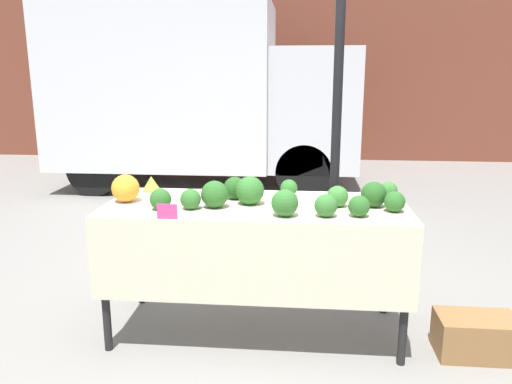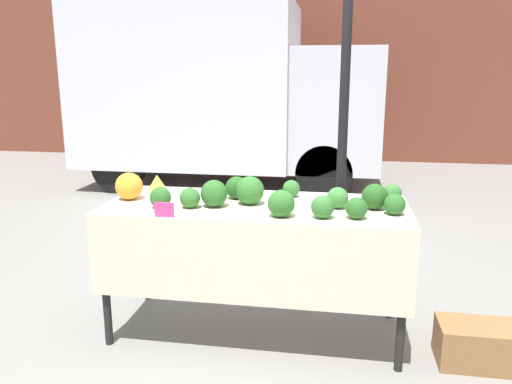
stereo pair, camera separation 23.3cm
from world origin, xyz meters
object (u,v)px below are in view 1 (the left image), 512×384
parked_truck (197,92)px  orange_cauliflower (126,188)px  price_sign (167,212)px  produce_crate (476,336)px

parked_truck → orange_cauliflower: (0.46, -4.53, -0.46)m
orange_cauliflower → price_sign: (0.37, -0.37, -0.05)m
parked_truck → produce_crate: size_ratio=9.31×
parked_truck → price_sign: parked_truck is taller
produce_crate → orange_cauliflower: bearing=175.6°
orange_cauliflower → price_sign: 0.52m
parked_truck → produce_crate: (2.68, -4.70, -1.31)m
price_sign → parked_truck: bearing=99.6°
price_sign → produce_crate: (1.85, 0.20, -0.80)m
price_sign → orange_cauliflower: bearing=135.3°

